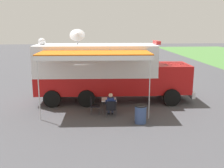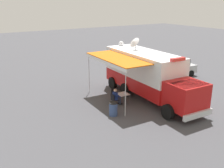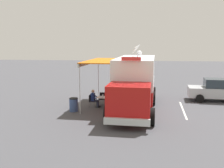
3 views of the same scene
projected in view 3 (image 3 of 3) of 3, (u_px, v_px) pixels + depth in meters
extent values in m
plane|color=#47474C|center=(136.00, 106.00, 19.01)|extent=(100.00, 100.00, 0.00)
cube|color=silver|center=(183.00, 110.00, 17.88)|extent=(0.34, 4.80, 0.01)
cube|color=#B71414|center=(136.00, 90.00, 18.84)|extent=(2.82, 7.31, 1.10)
cube|color=white|center=(136.00, 71.00, 18.62)|extent=(2.82, 7.31, 1.70)
cube|color=white|center=(136.00, 83.00, 18.75)|extent=(2.84, 7.33, 0.10)
cube|color=#B71414|center=(129.00, 100.00, 14.26)|extent=(2.39, 2.20, 1.70)
cube|color=#28333D|center=(129.00, 91.00, 13.99)|extent=(2.21, 1.57, 0.70)
cube|color=silver|center=(127.00, 122.00, 13.30)|extent=(2.38, 0.31, 0.36)
cylinder|color=black|center=(152.00, 117.00, 14.39)|extent=(0.34, 1.01, 1.00)
cylinder|color=black|center=(107.00, 115.00, 14.80)|extent=(0.34, 1.01, 1.00)
cylinder|color=black|center=(153.00, 98.00, 19.26)|extent=(0.34, 1.01, 1.00)
cylinder|color=black|center=(120.00, 97.00, 19.67)|extent=(0.34, 1.01, 1.00)
cylinder|color=black|center=(154.00, 93.00, 21.19)|extent=(0.34, 1.01, 1.00)
cylinder|color=black|center=(123.00, 92.00, 21.60)|extent=(0.34, 1.01, 1.00)
cube|color=white|center=(136.00, 58.00, 18.48)|extent=(2.82, 7.31, 0.10)
cube|color=red|center=(131.00, 59.00, 14.85)|extent=(1.11, 0.33, 0.20)
cylinder|color=silver|center=(137.00, 54.00, 19.49)|extent=(0.10, 0.10, 0.45)
cone|color=silver|center=(135.00, 48.00, 19.46)|extent=(0.76, 0.93, 0.81)
sphere|color=white|center=(139.00, 53.00, 21.57)|extent=(0.44, 0.44, 0.44)
cube|color=orange|center=(104.00, 61.00, 18.90)|extent=(2.46, 5.85, 0.06)
cube|color=white|center=(89.00, 62.00, 19.10)|extent=(0.34, 5.76, 0.24)
cylinder|color=silver|center=(80.00, 89.00, 16.65)|extent=(0.05, 0.05, 3.25)
cylinder|color=silver|center=(98.00, 78.00, 21.97)|extent=(0.05, 0.05, 3.25)
cube|color=silver|center=(103.00, 97.00, 18.55)|extent=(0.84, 0.84, 0.03)
cylinder|color=#333338|center=(107.00, 104.00, 18.19)|extent=(0.03, 0.03, 0.70)
cylinder|color=#333338|center=(97.00, 103.00, 18.31)|extent=(0.03, 0.03, 0.70)
cylinder|color=#333338|center=(109.00, 101.00, 18.91)|extent=(0.03, 0.03, 0.70)
cylinder|color=#333338|center=(99.00, 101.00, 19.03)|extent=(0.03, 0.03, 0.70)
cylinder|color=silver|center=(103.00, 96.00, 18.42)|extent=(0.07, 0.07, 0.20)
cylinder|color=white|center=(103.00, 94.00, 18.40)|extent=(0.04, 0.04, 0.02)
cube|color=black|center=(93.00, 101.00, 18.65)|extent=(0.50, 0.50, 0.04)
cube|color=black|center=(90.00, 98.00, 18.65)|extent=(0.06, 0.48, 0.44)
cylinder|color=#333338|center=(97.00, 103.00, 18.86)|extent=(0.02, 0.02, 0.42)
cylinder|color=#333338|center=(95.00, 105.00, 18.43)|extent=(0.02, 0.02, 0.42)
cylinder|color=#333338|center=(91.00, 103.00, 18.93)|extent=(0.02, 0.02, 0.42)
cylinder|color=#333338|center=(89.00, 105.00, 18.50)|extent=(0.02, 0.02, 0.42)
cube|color=black|center=(102.00, 99.00, 19.35)|extent=(0.50, 0.50, 0.04)
cube|color=black|center=(103.00, 95.00, 19.53)|extent=(0.48, 0.06, 0.44)
cylinder|color=#333338|center=(105.00, 103.00, 19.14)|extent=(0.02, 0.02, 0.42)
cylinder|color=#333338|center=(99.00, 102.00, 19.21)|extent=(0.02, 0.02, 0.42)
cylinder|color=#333338|center=(106.00, 101.00, 19.57)|extent=(0.02, 0.02, 0.42)
cylinder|color=#333338|center=(100.00, 101.00, 19.64)|extent=(0.02, 0.02, 0.42)
cube|color=navy|center=(93.00, 97.00, 18.60)|extent=(0.26, 0.37, 0.56)
sphere|color=tan|center=(93.00, 91.00, 18.54)|extent=(0.22, 0.22, 0.22)
cylinder|color=navy|center=(95.00, 96.00, 18.80)|extent=(0.43, 0.11, 0.34)
cylinder|color=navy|center=(94.00, 97.00, 18.35)|extent=(0.43, 0.11, 0.34)
cylinder|color=#2D334C|center=(96.00, 101.00, 18.71)|extent=(0.39, 0.15, 0.13)
cylinder|color=#2D334C|center=(98.00, 104.00, 18.72)|extent=(0.11, 0.11, 0.42)
cube|color=black|center=(99.00, 106.00, 18.73)|extent=(0.24, 0.11, 0.07)
cylinder|color=#2D334C|center=(95.00, 101.00, 18.52)|extent=(0.39, 0.15, 0.13)
cylinder|color=#2D334C|center=(98.00, 105.00, 18.52)|extent=(0.11, 0.11, 0.42)
cube|color=black|center=(98.00, 107.00, 18.54)|extent=(0.24, 0.11, 0.07)
cylinder|color=#384C7F|center=(74.00, 105.00, 17.43)|extent=(0.56, 0.56, 0.85)
cylinder|color=black|center=(73.00, 98.00, 17.36)|extent=(0.57, 0.57, 0.06)
cube|color=#B2B5BA|center=(216.00, 92.00, 20.54)|extent=(4.33, 2.13, 0.76)
cube|color=#28333D|center=(219.00, 83.00, 20.40)|extent=(2.22, 1.76, 0.68)
cylinder|color=black|center=(200.00, 99.00, 19.98)|extent=(0.66, 0.27, 0.64)
cylinder|color=black|center=(197.00, 94.00, 21.73)|extent=(0.66, 0.27, 0.64)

